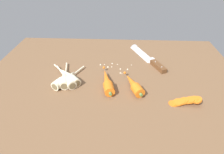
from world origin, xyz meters
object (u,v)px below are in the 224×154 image
parsnip_mid_right (69,76)px  parsnip_front (65,77)px  parsnip_mid_left (65,79)px  carrot_slice_stack (185,101)px  chefs_knife (146,56)px  parsnip_back (67,78)px  whole_carrot (107,82)px  whole_carrot_second (134,85)px

parsnip_mid_right → parsnip_front: bearing=-149.2°
parsnip_mid_left → parsnip_mid_right: (1.16, 2.20, -0.00)cm
parsnip_mid_left → parsnip_front: bearing=104.4°
carrot_slice_stack → chefs_knife: bearing=106.5°
parsnip_front → parsnip_back: (1.03, -0.81, 0.00)cm
parsnip_mid_left → parsnip_back: 0.86cm
parsnip_mid_left → carrot_slice_stack: 50.30cm
parsnip_back → carrot_slice_stack: parsnip_back is taller
parsnip_mid_right → carrot_slice_stack: 49.74cm
chefs_knife → whole_carrot: size_ratio=1.55×
parsnip_mid_right → whole_carrot: bearing=-11.3°
whole_carrot_second → parsnip_front: (-30.21, 4.27, -0.12)cm
whole_carrot_second → parsnip_front: whole_carrot_second is taller
chefs_knife → carrot_slice_stack: (11.18, -37.72, 0.67)cm
whole_carrot → chefs_knife: bearing=55.1°
whole_carrot → whole_carrot_second: size_ratio=1.24×
chefs_knife → parsnip_mid_right: size_ratio=1.77×
whole_carrot → parsnip_mid_left: size_ratio=1.08×
whole_carrot_second → parsnip_mid_right: size_ratio=0.93×
parsnip_mid_right → parsnip_back: bearing=-105.3°
whole_carrot_second → parsnip_back: whole_carrot_second is taller
whole_carrot_second → parsnip_back: size_ratio=0.92×
parsnip_mid_right → parsnip_back: (-0.47, -1.70, 0.00)cm
chefs_knife → parsnip_mid_left: 45.80cm
parsnip_front → carrot_slice_stack: 50.95cm
parsnip_front → parsnip_mid_right: same height
whole_carrot_second → parsnip_mid_right: 29.18cm
chefs_knife → whole_carrot_second: whole_carrot_second is taller
chefs_knife → carrot_slice_stack: carrot_slice_stack is taller
parsnip_front → carrot_slice_stack: size_ratio=1.78×
whole_carrot_second → parsnip_mid_left: (-29.87, 2.95, -0.12)cm
parsnip_mid_right → carrot_slice_stack: size_ratio=1.54×
whole_carrot → parsnip_mid_right: bearing=168.7°
parsnip_front → parsnip_mid_left: size_ratio=1.09×
parsnip_back → parsnip_mid_left: bearing=-143.9°
whole_carrot → parsnip_back: size_ratio=1.14×
parsnip_mid_right → parsnip_back: size_ratio=1.00×
whole_carrot → parsnip_mid_right: 17.87cm
parsnip_mid_right → whole_carrot_second: bearing=-10.2°
whole_carrot_second → parsnip_back: 29.39cm
parsnip_back → carrot_slice_stack: bearing=-14.3°
whole_carrot → whole_carrot_second: (11.20, -1.66, 0.00)cm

